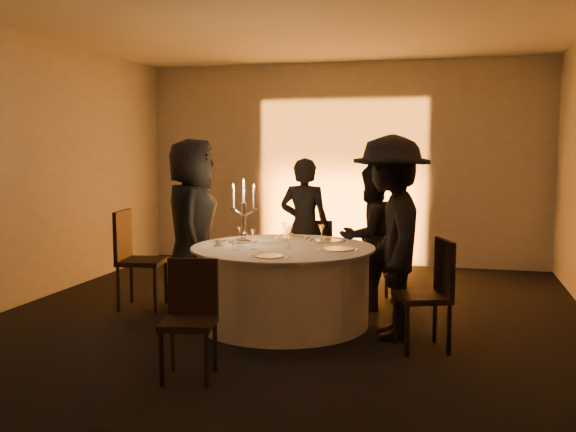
% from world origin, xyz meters
% --- Properties ---
extents(floor, '(7.00, 7.00, 0.00)m').
position_xyz_m(floor, '(0.00, 0.00, 0.00)').
color(floor, black).
rests_on(floor, ground).
extents(ceiling, '(7.00, 7.00, 0.00)m').
position_xyz_m(ceiling, '(0.00, 0.00, 3.00)').
color(ceiling, silver).
rests_on(ceiling, wall_back).
extents(wall_back, '(7.00, 0.00, 7.00)m').
position_xyz_m(wall_back, '(0.00, 3.50, 1.50)').
color(wall_back, '#AAA69E').
rests_on(wall_back, floor).
extents(wall_front, '(7.00, 0.00, 7.00)m').
position_xyz_m(wall_front, '(0.00, -3.50, 1.50)').
color(wall_front, '#AAA69E').
rests_on(wall_front, floor).
extents(wall_left, '(0.00, 7.00, 7.00)m').
position_xyz_m(wall_left, '(-3.00, 0.00, 1.50)').
color(wall_left, '#AAA69E').
rests_on(wall_left, floor).
extents(uplighter_fixture, '(0.25, 0.12, 0.10)m').
position_xyz_m(uplighter_fixture, '(0.00, 3.20, 0.05)').
color(uplighter_fixture, black).
rests_on(uplighter_fixture, floor).
extents(banquet_table, '(1.80, 1.80, 0.77)m').
position_xyz_m(banquet_table, '(0.00, 0.00, 0.38)').
color(banquet_table, black).
rests_on(banquet_table, floor).
extents(chair_left, '(0.53, 0.53, 1.06)m').
position_xyz_m(chair_left, '(-1.73, 0.22, 0.60)').
color(chair_left, black).
rests_on(chair_left, floor).
extents(chair_back_left, '(0.38, 0.39, 0.86)m').
position_xyz_m(chair_back_left, '(0.03, 1.60, 0.48)').
color(chair_back_left, black).
rests_on(chair_back_left, floor).
extents(chair_back_right, '(0.62, 0.62, 1.01)m').
position_xyz_m(chair_back_right, '(0.91, 1.01, 0.57)').
color(chair_back_right, black).
rests_on(chair_back_right, floor).
extents(chair_right, '(0.54, 0.54, 0.95)m').
position_xyz_m(chair_right, '(1.44, -0.48, 0.54)').
color(chair_right, black).
rests_on(chair_right, floor).
extents(chair_front, '(0.45, 0.45, 0.89)m').
position_xyz_m(chair_front, '(-0.31, -1.59, 0.50)').
color(chair_front, black).
rests_on(chair_front, floor).
extents(guest_left, '(0.82, 1.03, 1.83)m').
position_xyz_m(guest_left, '(-1.09, 0.33, 0.92)').
color(guest_left, black).
rests_on(guest_left, floor).
extents(guest_back_left, '(0.61, 0.42, 1.62)m').
position_xyz_m(guest_back_left, '(-0.07, 1.25, 0.81)').
color(guest_back_left, black).
rests_on(guest_back_left, floor).
extents(guest_back_right, '(0.95, 0.94, 1.55)m').
position_xyz_m(guest_back_right, '(0.76, 0.83, 0.78)').
color(guest_back_right, black).
rests_on(guest_back_right, floor).
extents(guest_right, '(0.89, 1.30, 1.85)m').
position_xyz_m(guest_right, '(1.06, -0.19, 0.93)').
color(guest_right, black).
rests_on(guest_right, floor).
extents(plate_left, '(0.36, 0.24, 0.08)m').
position_xyz_m(plate_left, '(-0.51, 0.18, 0.79)').
color(plate_left, white).
rests_on(plate_left, banquet_table).
extents(plate_back_left, '(0.36, 0.25, 0.08)m').
position_xyz_m(plate_back_left, '(-0.05, 0.59, 0.79)').
color(plate_back_left, white).
rests_on(plate_back_left, banquet_table).
extents(plate_back_right, '(0.35, 0.29, 0.08)m').
position_xyz_m(plate_back_right, '(0.36, 0.45, 0.79)').
color(plate_back_right, white).
rests_on(plate_back_right, banquet_table).
extents(plate_right, '(0.36, 0.30, 0.01)m').
position_xyz_m(plate_right, '(0.56, -0.07, 0.78)').
color(plate_right, white).
rests_on(plate_right, banquet_table).
extents(plate_front, '(0.36, 0.25, 0.01)m').
position_xyz_m(plate_front, '(0.04, -0.63, 0.78)').
color(plate_front, white).
rests_on(plate_front, banquet_table).
extents(coffee_cup, '(0.11, 0.11, 0.07)m').
position_xyz_m(coffee_cup, '(-0.62, -0.12, 0.80)').
color(coffee_cup, white).
rests_on(coffee_cup, banquet_table).
extents(candelabra, '(0.27, 0.13, 0.65)m').
position_xyz_m(candelabra, '(-0.46, 0.18, 1.00)').
color(candelabra, white).
rests_on(candelabra, banquet_table).
extents(wine_glass_a, '(0.07, 0.07, 0.19)m').
position_xyz_m(wine_glass_a, '(-0.22, -0.25, 0.91)').
color(wine_glass_a, white).
rests_on(wine_glass_a, banquet_table).
extents(wine_glass_b, '(0.07, 0.07, 0.19)m').
position_xyz_m(wine_glass_b, '(-0.09, 0.41, 0.91)').
color(wine_glass_b, white).
rests_on(wine_glass_b, banquet_table).
extents(wine_glass_c, '(0.07, 0.07, 0.19)m').
position_xyz_m(wine_glass_c, '(-0.40, -0.10, 0.91)').
color(wine_glass_c, white).
rests_on(wine_glass_c, banquet_table).
extents(wine_glass_d, '(0.07, 0.07, 0.19)m').
position_xyz_m(wine_glass_d, '(0.02, 0.04, 0.91)').
color(wine_glass_d, white).
rests_on(wine_glass_d, banquet_table).
extents(wine_glass_e, '(0.07, 0.07, 0.19)m').
position_xyz_m(wine_glass_e, '(0.08, -0.11, 0.91)').
color(wine_glass_e, white).
rests_on(wine_glass_e, banquet_table).
extents(wine_glass_f, '(0.07, 0.07, 0.19)m').
position_xyz_m(wine_glass_f, '(0.33, 0.27, 0.91)').
color(wine_glass_f, white).
rests_on(wine_glass_f, banquet_table).
extents(wine_glass_g, '(0.07, 0.07, 0.19)m').
position_xyz_m(wine_glass_g, '(0.03, 0.18, 0.91)').
color(wine_glass_g, white).
rests_on(wine_glass_g, banquet_table).
extents(tumbler_a, '(0.07, 0.07, 0.09)m').
position_xyz_m(tumbler_a, '(-0.38, -0.33, 0.82)').
color(tumbler_a, white).
rests_on(tumbler_a, banquet_table).
extents(tumbler_b, '(0.07, 0.07, 0.09)m').
position_xyz_m(tumbler_b, '(-0.07, 0.33, 0.82)').
color(tumbler_b, white).
rests_on(tumbler_b, banquet_table).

